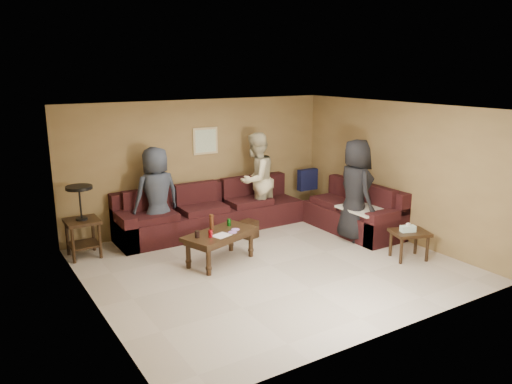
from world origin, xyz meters
TOP-DOWN VIEW (x-y plane):
  - room at (0.00, 0.00)m, footprint 5.60×5.50m
  - sectional_sofa at (0.81, 1.52)m, footprint 4.65×2.90m
  - coffee_table at (-0.62, 0.55)m, footprint 1.36×0.98m
  - end_table_left at (-2.44, 1.97)m, footprint 0.54×0.54m
  - side_table_right at (2.09, -0.96)m, footprint 0.70×0.64m
  - waste_bin at (0.40, 1.34)m, footprint 0.34×0.34m
  - wall_art at (0.10, 2.48)m, footprint 0.52×0.04m
  - person_left at (-1.11, 2.02)m, footprint 0.90×0.63m
  - person_middle at (0.92, 1.93)m, footprint 1.12×1.03m
  - person_right at (2.00, 0.26)m, footprint 0.78×1.02m

SIDE VIEW (x-z plane):
  - waste_bin at x=0.40m, z-range 0.00..0.33m
  - sectional_sofa at x=0.81m, z-range -0.16..0.81m
  - side_table_right at x=2.09m, z-range 0.10..0.72m
  - coffee_table at x=-0.62m, z-range 0.04..0.83m
  - end_table_left at x=-2.44m, z-range 0.03..1.25m
  - person_left at x=-1.11m, z-range 0.00..1.75m
  - person_right at x=2.00m, z-range 0.00..1.86m
  - person_middle at x=0.92m, z-range 0.00..1.87m
  - room at x=0.00m, z-range 0.41..2.91m
  - wall_art at x=0.10m, z-range 1.44..1.96m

